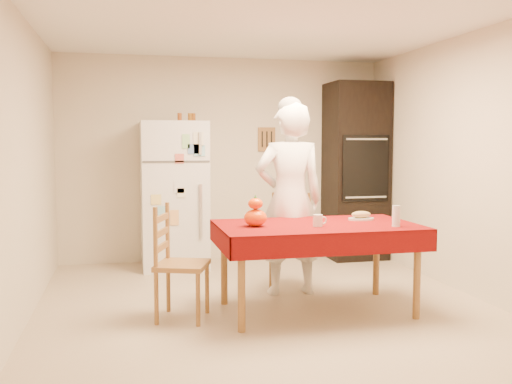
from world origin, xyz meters
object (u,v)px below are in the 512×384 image
object	(u,v)px
dining_table	(317,232)
seated_woman	(290,199)
coffee_mug	(318,221)
wine_glass	(396,216)
bread_plate	(361,219)
chair_left	(175,258)
chair_far	(291,237)
pumpkin_lower	(255,218)
oven_cabinet	(356,171)
refrigerator	(174,195)

from	to	relation	value
dining_table	seated_woman	size ratio (longest dim) A/B	0.93
coffee_mug	wine_glass	xyz separation A→B (m)	(0.64, -0.14, 0.04)
wine_glass	bread_plate	bearing A→B (deg)	105.21
dining_table	coffee_mug	xyz separation A→B (m)	(-0.04, -0.14, 0.12)
chair_left	chair_far	bearing A→B (deg)	-38.05
pumpkin_lower	coffee_mug	bearing A→B (deg)	-14.83
oven_cabinet	pumpkin_lower	world-z (taller)	oven_cabinet
pumpkin_lower	seated_woman	bearing A→B (deg)	52.46
oven_cabinet	coffee_mug	size ratio (longest dim) A/B	22.00
chair_left	bread_plate	xyz separation A→B (m)	(1.68, 0.09, 0.26)
oven_cabinet	chair_left	world-z (taller)	oven_cabinet
oven_cabinet	chair_left	distance (m)	3.24
dining_table	chair_far	bearing A→B (deg)	88.70
refrigerator	oven_cabinet	xyz separation A→B (m)	(2.28, 0.05, 0.25)
chair_far	chair_left	world-z (taller)	same
pumpkin_lower	bread_plate	bearing A→B (deg)	9.33
coffee_mug	chair_left	bearing A→B (deg)	169.85
oven_cabinet	coffee_mug	bearing A→B (deg)	-119.72
chair_left	seated_woman	distance (m)	1.34
refrigerator	pumpkin_lower	xyz separation A→B (m)	(0.50, -2.07, -0.02)
coffee_mug	oven_cabinet	bearing A→B (deg)	60.28
chair_left	coffee_mug	world-z (taller)	chair_left
dining_table	pumpkin_lower	bearing A→B (deg)	-179.12
refrigerator	pumpkin_lower	bearing A→B (deg)	-76.48
chair_far	coffee_mug	distance (m)	1.04
seated_woman	bread_plate	world-z (taller)	seated_woman
dining_table	bread_plate	xyz separation A→B (m)	(0.48, 0.16, 0.08)
chair_far	seated_woman	distance (m)	0.48
chair_left	wine_glass	distance (m)	1.87
seated_woman	wine_glass	bearing A→B (deg)	128.43
pumpkin_lower	dining_table	bearing A→B (deg)	0.88
bread_plate	dining_table	bearing A→B (deg)	-161.52
dining_table	oven_cabinet	bearing A→B (deg)	59.48
seated_woman	coffee_mug	world-z (taller)	seated_woman
dining_table	chair_far	world-z (taller)	chair_far
dining_table	pumpkin_lower	distance (m)	0.56
coffee_mug	pumpkin_lower	distance (m)	0.52
seated_woman	pumpkin_lower	size ratio (longest dim) A/B	9.53
oven_cabinet	pumpkin_lower	distance (m)	2.78
coffee_mug	wine_glass	bearing A→B (deg)	-12.56
dining_table	wine_glass	xyz separation A→B (m)	(0.60, -0.28, 0.16)
chair_far	chair_left	size ratio (longest dim) A/B	1.00
seated_woman	wine_glass	world-z (taller)	seated_woman
oven_cabinet	coffee_mug	xyz separation A→B (m)	(-1.28, -2.25, -0.29)
wine_glass	bread_plate	world-z (taller)	wine_glass
pumpkin_lower	wine_glass	world-z (taller)	wine_glass
refrigerator	bread_plate	distance (m)	2.43
chair_left	coffee_mug	bearing A→B (deg)	-80.60
bread_plate	chair_left	bearing A→B (deg)	-176.92
wine_glass	chair_far	bearing A→B (deg)	117.01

